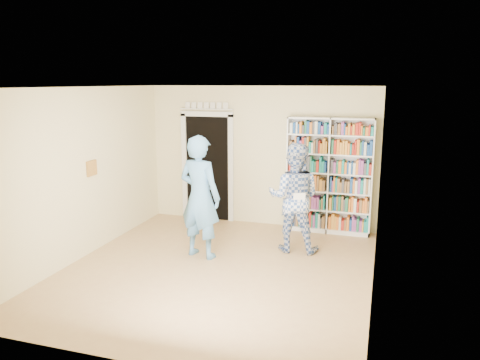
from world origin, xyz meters
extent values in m
plane|color=#AA7D52|center=(0.00, 0.00, 0.00)|extent=(5.00, 5.00, 0.00)
plane|color=white|center=(0.00, 0.00, 2.70)|extent=(5.00, 5.00, 0.00)
plane|color=beige|center=(0.00, 2.50, 1.35)|extent=(4.50, 0.00, 4.50)
plane|color=beige|center=(-2.25, 0.00, 1.35)|extent=(0.00, 5.00, 5.00)
plane|color=beige|center=(2.25, 0.00, 1.35)|extent=(0.00, 5.00, 5.00)
cube|color=white|center=(1.35, 2.34, 1.07)|extent=(1.56, 0.29, 2.14)
cube|color=white|center=(1.35, 2.34, 1.07)|extent=(0.02, 0.29, 2.14)
cube|color=black|center=(-1.10, 2.48, 1.05)|extent=(0.90, 0.03, 2.10)
cube|color=silver|center=(-1.60, 2.47, 1.05)|extent=(0.10, 0.06, 2.20)
cube|color=silver|center=(-0.60, 2.47, 1.05)|extent=(0.10, 0.06, 2.20)
cube|color=silver|center=(-1.10, 2.47, 2.15)|extent=(1.10, 0.06, 0.10)
cube|color=silver|center=(-1.10, 2.46, 2.25)|extent=(1.10, 0.08, 0.02)
cube|color=brown|center=(-2.23, 0.20, 1.40)|extent=(0.03, 0.25, 0.25)
imported|color=teal|center=(-0.45, 0.46, 0.99)|extent=(0.81, 0.62, 1.97)
imported|color=#2E4C8E|center=(0.92, 1.18, 0.91)|extent=(0.90, 0.71, 1.81)
cube|color=white|center=(1.05, 0.93, 0.92)|extent=(0.18, 0.08, 0.27)
camera|label=1|loc=(2.29, -6.21, 2.78)|focal=35.00mm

